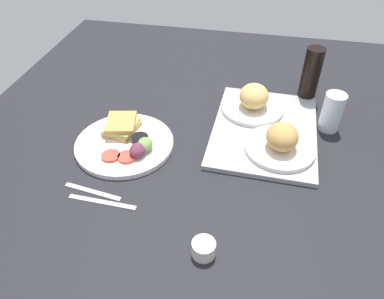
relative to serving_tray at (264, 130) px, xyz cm
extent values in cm
cube|color=black|center=(16.15, -23.54, -2.30)|extent=(190.00, 150.00, 3.00)
cube|color=#9EA0A3|center=(0.00, 0.00, 0.00)|extent=(45.87, 34.19, 1.60)
cylinder|color=white|center=(-10.00, -5.00, 1.50)|extent=(21.51, 21.51, 1.40)
ellipsoid|color=#DBB266|center=(-10.11, -4.84, 6.12)|extent=(11.51, 9.94, 7.85)
cylinder|color=white|center=(10.00, 5.00, 1.50)|extent=(21.39, 21.39, 1.40)
ellipsoid|color=tan|center=(10.20, 5.03, 5.95)|extent=(10.99, 9.49, 7.49)
cylinder|color=white|center=(16.61, -42.53, 0.00)|extent=(30.64, 30.64, 1.60)
cube|color=tan|center=(10.49, -45.29, 1.50)|extent=(12.44, 10.84, 1.40)
cube|color=#B2C66B|center=(10.49, -45.29, 2.70)|extent=(11.62, 9.77, 1.00)
cube|color=tan|center=(10.49, -45.29, 3.90)|extent=(12.63, 11.09, 1.40)
cylinder|color=#D14738|center=(23.51, -44.06, 1.20)|extent=(5.60, 5.60, 0.80)
cylinder|color=#D14738|center=(23.05, -39.16, 1.20)|extent=(5.60, 5.60, 0.80)
cylinder|color=black|center=(15.85, -37.17, 2.30)|extent=(5.20, 5.20, 3.00)
cylinder|color=#EFEACC|center=(15.85, -37.17, 3.40)|extent=(4.26, 4.26, 0.60)
ellipsoid|color=#729E4C|center=(18.14, -35.18, 2.60)|extent=(6.00, 4.80, 3.60)
ellipsoid|color=#6B2D47|center=(20.90, -36.40, 2.60)|extent=(6.00, 4.80, 3.60)
cylinder|color=silver|center=(-6.24, 20.51, 5.73)|extent=(6.67, 6.67, 13.05)
cylinder|color=black|center=(-23.42, 13.84, 9.12)|extent=(6.40, 6.40, 19.83)
cylinder|color=silver|center=(49.74, -11.31, 1.20)|extent=(5.60, 5.60, 4.00)
cube|color=#B7B7BC|center=(36.61, -44.53, -0.55)|extent=(3.74, 17.03, 0.50)
cube|color=#B7B7BC|center=(39.61, -40.53, -0.55)|extent=(1.92, 19.03, 0.50)
camera|label=1|loc=(98.82, -3.94, 73.69)|focal=34.48mm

